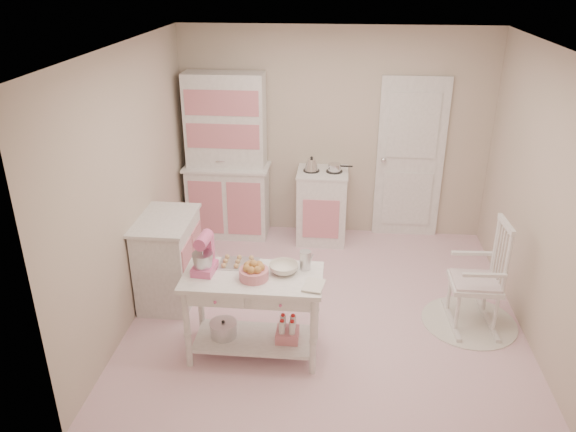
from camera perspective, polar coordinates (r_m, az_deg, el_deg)
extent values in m
plane|color=pink|center=(5.85, 3.88, -9.38)|extent=(3.80, 3.80, 0.00)
cube|color=white|center=(4.91, 4.77, 16.77)|extent=(3.80, 3.80, 0.04)
cube|color=beige|center=(7.04, 4.70, 8.26)|extent=(3.80, 0.04, 2.60)
cube|color=beige|center=(3.54, 3.44, -8.89)|extent=(3.80, 0.04, 2.60)
cube|color=beige|center=(5.60, -15.58, 3.14)|extent=(0.04, 3.80, 2.60)
cube|color=beige|center=(5.55, 24.30, 1.63)|extent=(0.04, 3.80, 2.60)
cube|color=white|center=(7.15, 12.29, 5.67)|extent=(0.82, 0.05, 2.04)
cube|color=white|center=(7.03, -6.28, 5.94)|extent=(1.06, 0.50, 2.08)
cube|color=white|center=(7.05, 3.46, 1.07)|extent=(0.62, 0.57, 0.92)
cube|color=white|center=(5.91, -12.02, -4.32)|extent=(0.54, 0.84, 0.92)
cylinder|color=white|center=(5.91, 17.89, -10.19)|extent=(0.92, 0.92, 0.01)
cube|color=white|center=(5.63, 18.59, -5.60)|extent=(0.52, 0.75, 1.10)
cube|color=white|center=(5.05, -3.50, -9.97)|extent=(1.20, 0.60, 0.80)
cube|color=#E05E97|center=(4.84, -8.56, -3.90)|extent=(0.23, 0.30, 0.34)
cube|color=silver|center=(5.00, -5.01, -4.83)|extent=(0.34, 0.24, 0.02)
cylinder|color=pink|center=(4.76, -3.49, -5.89)|extent=(0.25, 0.25, 0.09)
imported|color=silver|center=(4.85, -0.44, -5.32)|extent=(0.25, 0.25, 0.08)
cylinder|color=silver|center=(4.88, 1.76, -4.50)|extent=(0.10, 0.10, 0.17)
imported|color=silver|center=(4.68, 1.64, -6.95)|extent=(0.20, 0.25, 0.02)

